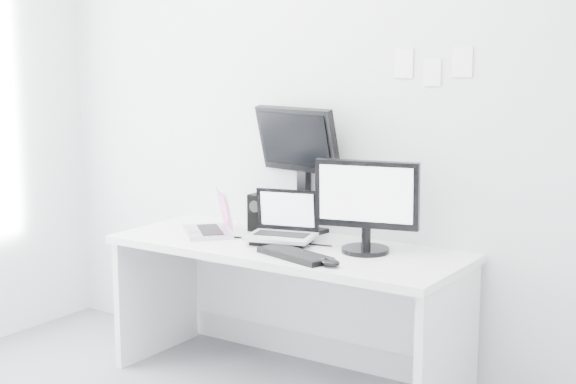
# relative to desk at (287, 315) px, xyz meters

# --- Properties ---
(back_wall) EXTENTS (3.60, 0.00, 3.60)m
(back_wall) POSITION_rel_desk_xyz_m (0.00, 0.35, 0.99)
(back_wall) COLOR silver
(back_wall) RESTS_ON ground
(desk) EXTENTS (1.80, 0.70, 0.73)m
(desk) POSITION_rel_desk_xyz_m (0.00, 0.00, 0.00)
(desk) COLOR white
(desk) RESTS_ON ground
(macbook) EXTENTS (0.41, 0.40, 0.25)m
(macbook) POSITION_rel_desk_xyz_m (-0.48, -0.02, 0.49)
(macbook) COLOR #ACADB1
(macbook) RESTS_ON desk
(speaker) EXTENTS (0.13, 0.13, 0.20)m
(speaker) POSITION_rel_desk_xyz_m (-0.30, 0.19, 0.46)
(speaker) COLOR black
(speaker) RESTS_ON desk
(dell_laptop) EXTENTS (0.38, 0.33, 0.27)m
(dell_laptop) POSITION_rel_desk_xyz_m (-0.03, -0.00, 0.50)
(dell_laptop) COLOR #B5B8BD
(dell_laptop) RESTS_ON desk
(rear_monitor) EXTENTS (0.52, 0.25, 0.68)m
(rear_monitor) POSITION_rel_desk_xyz_m (-0.11, 0.28, 0.71)
(rear_monitor) COLOR black
(rear_monitor) RESTS_ON desk
(samsung_monitor) EXTENTS (0.54, 0.35, 0.46)m
(samsung_monitor) POSITION_rel_desk_xyz_m (0.40, 0.07, 0.59)
(samsung_monitor) COLOR black
(samsung_monitor) RESTS_ON desk
(keyboard) EXTENTS (0.42, 0.25, 0.03)m
(keyboard) POSITION_rel_desk_xyz_m (0.18, -0.20, 0.38)
(keyboard) COLOR black
(keyboard) RESTS_ON desk
(mouse) EXTENTS (0.13, 0.11, 0.04)m
(mouse) POSITION_rel_desk_xyz_m (0.39, -0.25, 0.38)
(mouse) COLOR black
(mouse) RESTS_ON desk
(wall_note_0) EXTENTS (0.10, 0.00, 0.14)m
(wall_note_0) POSITION_rel_desk_xyz_m (0.45, 0.34, 1.26)
(wall_note_0) COLOR white
(wall_note_0) RESTS_ON back_wall
(wall_note_1) EXTENTS (0.09, 0.00, 0.13)m
(wall_note_1) POSITION_rel_desk_xyz_m (0.60, 0.34, 1.22)
(wall_note_1) COLOR white
(wall_note_1) RESTS_ON back_wall
(wall_note_2) EXTENTS (0.10, 0.00, 0.14)m
(wall_note_2) POSITION_rel_desk_xyz_m (0.75, 0.34, 1.26)
(wall_note_2) COLOR white
(wall_note_2) RESTS_ON back_wall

